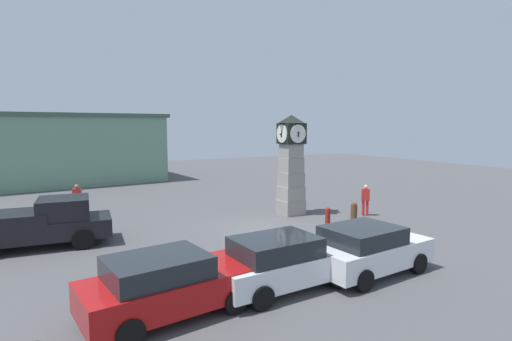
{
  "coord_description": "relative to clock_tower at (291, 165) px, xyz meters",
  "views": [
    {
      "loc": [
        -8.72,
        -14.87,
        4.65
      ],
      "look_at": [
        1.14,
        2.88,
        2.32
      ],
      "focal_mm": 28.0,
      "sensor_mm": 36.0,
      "label": 1
    }
  ],
  "objects": [
    {
      "name": "car_by_building",
      "position": [
        -2.6,
        -8.12,
        -1.83
      ],
      "size": [
        4.19,
        2.33,
        1.52
      ],
      "color": "silver",
      "rests_on": "ground_plane"
    },
    {
      "name": "ground_plane",
      "position": [
        -2.84,
        -2.2,
        -2.61
      ],
      "size": [
        71.6,
        71.6,
        0.0
      ],
      "primitive_type": "plane",
      "color": "#4C4C4F"
    },
    {
      "name": "pedestrian_crossing_lot",
      "position": [
        3.16,
        -2.15,
        -1.7
      ],
      "size": [
        0.46,
        0.44,
        1.6
      ],
      "color": "red",
      "rests_on": "ground_plane"
    },
    {
      "name": "clock_tower",
      "position": [
        0.0,
        0.0,
        0.0
      ],
      "size": [
        1.42,
        1.48,
        5.16
      ],
      "color": "gray",
      "rests_on": "ground_plane"
    },
    {
      "name": "bollard_near_tower",
      "position": [
        1.18,
        -3.46,
        -2.04
      ],
      "size": [
        0.3,
        0.3,
        1.11
      ],
      "color": "brown",
      "rests_on": "ground_plane"
    },
    {
      "name": "car_navy_sedan",
      "position": [
        -8.92,
        -7.85,
        -1.82
      ],
      "size": [
        4.42,
        2.38,
        1.53
      ],
      "color": "#A51111",
      "rests_on": "ground_plane"
    },
    {
      "name": "pickup_truck",
      "position": [
        -11.59,
        -0.1,
        -1.68
      ],
      "size": [
        5.39,
        2.53,
        1.85
      ],
      "color": "black",
      "rests_on": "ground_plane"
    },
    {
      "name": "bollard_mid_row",
      "position": [
        -0.01,
        -3.03,
        -2.14
      ],
      "size": [
        0.24,
        0.24,
        0.91
      ],
      "color": "maroon",
      "rests_on": "ground_plane"
    },
    {
      "name": "car_near_tower",
      "position": [
        -5.58,
        -7.82,
        -1.83
      ],
      "size": [
        4.29,
        2.09,
        1.52
      ],
      "color": "silver",
      "rests_on": "ground_plane"
    },
    {
      "name": "warehouse_blue_far",
      "position": [
        -10.24,
        18.76,
        0.17
      ],
      "size": [
        16.99,
        9.96,
        5.53
      ],
      "color": "gray",
      "rests_on": "ground_plane"
    },
    {
      "name": "pedestrian_near_bench",
      "position": [
        -9.83,
        4.7,
        -1.65
      ],
      "size": [
        0.46,
        0.36,
        1.67
      ],
      "color": "red",
      "rests_on": "ground_plane"
    }
  ]
}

